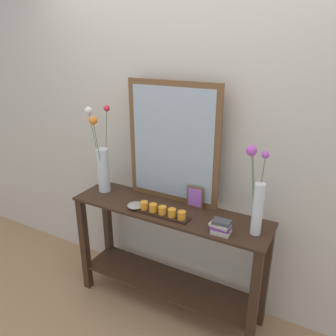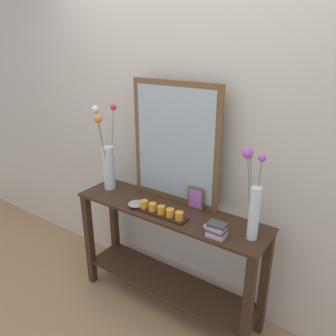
{
  "view_description": "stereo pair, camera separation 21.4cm",
  "coord_description": "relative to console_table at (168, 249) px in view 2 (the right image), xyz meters",
  "views": [
    {
      "loc": [
        1.0,
        -1.83,
        1.98
      ],
      "look_at": [
        0.0,
        0.0,
        1.17
      ],
      "focal_mm": 35.37,
      "sensor_mm": 36.0,
      "label": 1
    },
    {
      "loc": [
        1.18,
        -1.72,
        1.98
      ],
      "look_at": [
        0.0,
        0.0,
        1.17
      ],
      "focal_mm": 35.37,
      "sensor_mm": 36.0,
      "label": 2
    }
  ],
  "objects": [
    {
      "name": "book_stack",
      "position": [
        0.44,
        -0.11,
        0.38
      ],
      "size": [
        0.14,
        0.09,
        0.09
      ],
      "color": "#B2A893",
      "rests_on": "console_table"
    },
    {
      "name": "candle_tray",
      "position": [
        0.01,
        -0.09,
        0.37
      ],
      "size": [
        0.39,
        0.09,
        0.07
      ],
      "color": "black",
      "rests_on": "console_table"
    },
    {
      "name": "vase_right",
      "position": [
        0.62,
        -0.01,
        0.59
      ],
      "size": [
        0.13,
        0.12,
        0.57
      ],
      "color": "silver",
      "rests_on": "console_table"
    },
    {
      "name": "console_table",
      "position": [
        0.0,
        0.0,
        0.0
      ],
      "size": [
        1.46,
        0.38,
        0.85
      ],
      "color": "#382316",
      "rests_on": "ground"
    },
    {
      "name": "tall_vase_left",
      "position": [
        -0.6,
        0.03,
        0.58
      ],
      "size": [
        0.2,
        0.26,
        0.67
      ],
      "color": "silver",
      "rests_on": "console_table"
    },
    {
      "name": "wall_back",
      "position": [
        0.0,
        0.31,
        0.84
      ],
      "size": [
        6.4,
        0.08,
        2.7
      ],
      "primitive_type": "cube",
      "color": "beige",
      "rests_on": "ground"
    },
    {
      "name": "mirror_leaning",
      "position": [
        -0.05,
        0.16,
        0.78
      ],
      "size": [
        0.71,
        0.03,
        0.88
      ],
      "color": "brown",
      "rests_on": "console_table"
    },
    {
      "name": "ground_plane",
      "position": [
        0.0,
        0.0,
        -0.52
      ],
      "size": [
        7.0,
        6.0,
        0.02
      ],
      "primitive_type": "cube",
      "color": "#A87F56"
    },
    {
      "name": "picture_frame_small",
      "position": [
        0.15,
        0.12,
        0.42
      ],
      "size": [
        0.12,
        0.01,
        0.16
      ],
      "color": "brown",
      "rests_on": "console_table"
    },
    {
      "name": "decorative_bowl",
      "position": [
        -0.21,
        -0.1,
        0.36
      ],
      "size": [
        0.12,
        0.12,
        0.04
      ],
      "color": "#9E9389",
      "rests_on": "console_table"
    }
  ]
}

